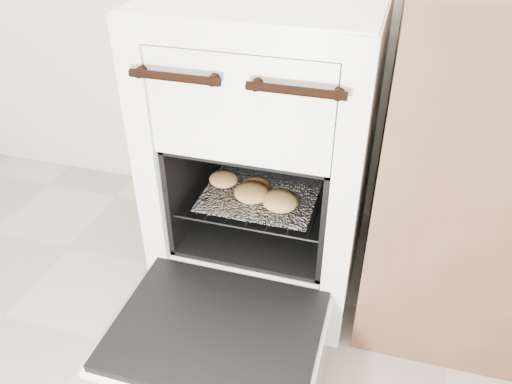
# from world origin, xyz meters

# --- Properties ---
(stove) EXTENTS (0.60, 0.66, 0.91)m
(stove) POSITION_xyz_m (0.06, 1.17, 0.45)
(stove) COLOR white
(stove) RESTS_ON ground
(oven_door) EXTENTS (0.54, 0.42, 0.04)m
(oven_door) POSITION_xyz_m (0.06, 0.67, 0.20)
(oven_door) COLOR black
(oven_door) RESTS_ON stove
(oven_rack) EXTENTS (0.43, 0.42, 0.01)m
(oven_rack) POSITION_xyz_m (0.06, 1.10, 0.35)
(oven_rack) COLOR black
(oven_rack) RESTS_ON stove
(foil_sheet) EXTENTS (0.34, 0.30, 0.01)m
(foil_sheet) POSITION_xyz_m (0.06, 1.08, 0.36)
(foil_sheet) COLOR silver
(foil_sheet) RESTS_ON oven_rack
(baked_rolls) EXTENTS (0.32, 0.20, 0.05)m
(baked_rolls) POSITION_xyz_m (0.06, 1.05, 0.38)
(baked_rolls) COLOR #DF9F59
(baked_rolls) RESTS_ON foil_sheet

